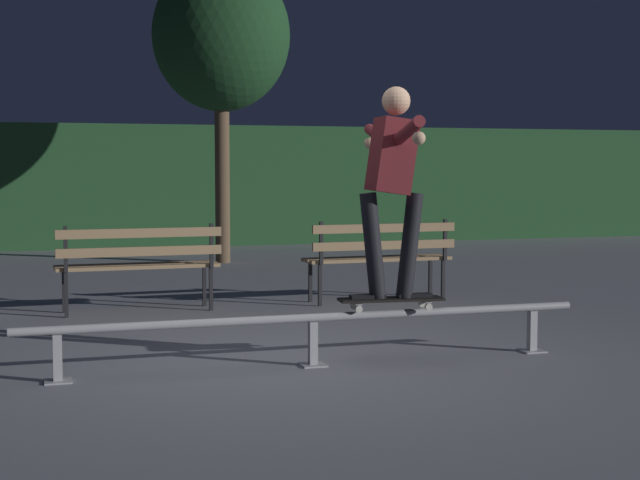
{
  "coord_description": "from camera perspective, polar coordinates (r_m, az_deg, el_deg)",
  "views": [
    {
      "loc": [
        -1.99,
        -6.73,
        1.44
      ],
      "look_at": [
        0.3,
        0.62,
        0.85
      ],
      "focal_mm": 53.73,
      "sensor_mm": 36.0,
      "label": 1
    }
  ],
  "objects": [
    {
      "name": "grind_rail",
      "position": [
        6.94,
        -0.43,
        -5.09
      ],
      "size": [
        4.21,
        0.18,
        0.38
      ],
      "color": "#9E9EA3",
      "rests_on": "ground"
    },
    {
      "name": "skateboarder",
      "position": [
        7.05,
        4.32,
        3.97
      ],
      "size": [
        0.63,
        1.4,
        1.56
      ],
      "color": "black",
      "rests_on": "skateboard"
    },
    {
      "name": "skateboard",
      "position": [
        7.12,
        4.25,
        -3.58
      ],
      "size": [
        0.8,
        0.28,
        0.09
      ],
      "color": "black",
      "rests_on": "grind_rail"
    },
    {
      "name": "park_bench_left_center",
      "position": [
        10.19,
        3.6,
        -0.72
      ],
      "size": [
        1.61,
        0.45,
        0.88
      ],
      "color": "black",
      "rests_on": "ground"
    },
    {
      "name": "hedge_backdrop",
      "position": [
        17.82,
        -10.9,
        3.19
      ],
      "size": [
        24.0,
        1.2,
        2.2
      ],
      "primitive_type": "cube",
      "color": "#234C28",
      "rests_on": "ground"
    },
    {
      "name": "ground_plane",
      "position": [
        7.16,
        -0.84,
        -7.21
      ],
      "size": [
        90.0,
        90.0,
        0.0
      ],
      "primitive_type": "plane",
      "color": "slate"
    },
    {
      "name": "park_bench_leftmost",
      "position": [
        9.59,
        -10.75,
        -1.11
      ],
      "size": [
        1.61,
        0.45,
        0.88
      ],
      "color": "black",
      "rests_on": "ground"
    },
    {
      "name": "tree_behind_benches",
      "position": [
        14.56,
        -5.9,
        11.93
      ],
      "size": [
        2.04,
        2.04,
        4.51
      ],
      "color": "brown",
      "rests_on": "ground"
    }
  ]
}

